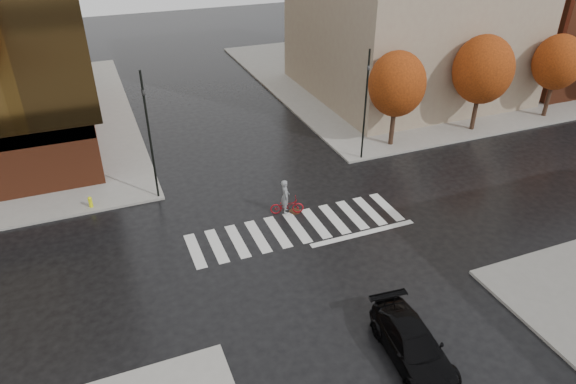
{
  "coord_description": "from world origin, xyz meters",
  "views": [
    {
      "loc": [
        -8.86,
        -20.21,
        15.47
      ],
      "look_at": [
        -0.33,
        0.98,
        2.0
      ],
      "focal_mm": 32.0,
      "sensor_mm": 36.0,
      "label": 1
    }
  ],
  "objects_px": {
    "traffic_light_nw": "(148,128)",
    "cyclist": "(286,202)",
    "sedan": "(413,345)",
    "traffic_light_ne": "(366,99)",
    "fire_hydrant": "(90,201)"
  },
  "relations": [
    {
      "from": "cyclist",
      "to": "traffic_light_nw",
      "type": "height_order",
      "value": "traffic_light_nw"
    },
    {
      "from": "sedan",
      "to": "traffic_light_ne",
      "type": "distance_m",
      "value": 17.19
    },
    {
      "from": "cyclist",
      "to": "traffic_light_nw",
      "type": "distance_m",
      "value": 8.46
    },
    {
      "from": "sedan",
      "to": "fire_hydrant",
      "type": "bearing_deg",
      "value": 129.18
    },
    {
      "from": "traffic_light_nw",
      "to": "cyclist",
      "type": "bearing_deg",
      "value": 37.05
    },
    {
      "from": "traffic_light_nw",
      "to": "sedan",
      "type": "bearing_deg",
      "value": 5.44
    },
    {
      "from": "traffic_light_nw",
      "to": "traffic_light_ne",
      "type": "xyz_separation_m",
      "value": [
        13.37,
        -0.0,
        -0.17
      ]
    },
    {
      "from": "sedan",
      "to": "traffic_light_ne",
      "type": "xyz_separation_m",
      "value": [
        6.43,
        15.55,
        3.55
      ]
    },
    {
      "from": "cyclist",
      "to": "sedan",
      "type": "bearing_deg",
      "value": -160.69
    },
    {
      "from": "cyclist",
      "to": "traffic_light_ne",
      "type": "bearing_deg",
      "value": -42.8
    },
    {
      "from": "fire_hydrant",
      "to": "traffic_light_nw",
      "type": "bearing_deg",
      "value": -3.09
    },
    {
      "from": "traffic_light_ne",
      "to": "fire_hydrant",
      "type": "height_order",
      "value": "traffic_light_ne"
    },
    {
      "from": "sedan",
      "to": "traffic_light_ne",
      "type": "relative_size",
      "value": 0.66
    },
    {
      "from": "traffic_light_nw",
      "to": "traffic_light_ne",
      "type": "height_order",
      "value": "traffic_light_nw"
    },
    {
      "from": "sedan",
      "to": "traffic_light_nw",
      "type": "bearing_deg",
      "value": 119.19
    }
  ]
}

